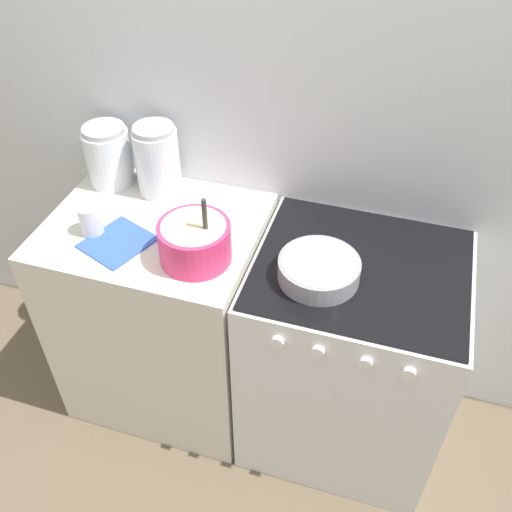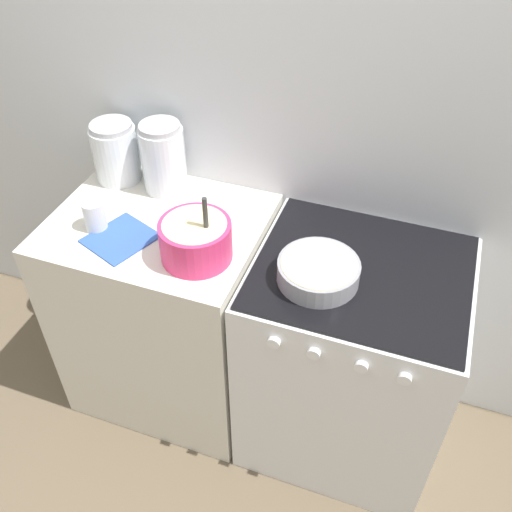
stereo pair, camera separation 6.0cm
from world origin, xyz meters
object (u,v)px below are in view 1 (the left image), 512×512
(stove, at_px, (347,356))
(storage_jar_middle, at_px, (158,164))
(tin_can, at_px, (90,220))
(mixing_bowl, at_px, (195,240))
(baking_pan, at_px, (319,269))
(storage_jar_left, at_px, (109,159))

(stove, bearing_deg, storage_jar_middle, 165.77)
(tin_can, bearing_deg, mixing_bowl, -2.56)
(baking_pan, bearing_deg, storage_jar_left, 161.41)
(storage_jar_middle, distance_m, tin_can, 0.33)
(baking_pan, height_order, tin_can, tin_can)
(stove, distance_m, mixing_bowl, 0.76)
(stove, bearing_deg, storage_jar_left, 168.55)
(storage_jar_middle, height_order, tin_can, storage_jar_middle)
(baking_pan, distance_m, storage_jar_middle, 0.74)
(tin_can, bearing_deg, baking_pan, 0.70)
(stove, height_order, tin_can, tin_can)
(mixing_bowl, relative_size, baking_pan, 0.95)
(stove, xyz_separation_m, storage_jar_middle, (-0.80, 0.20, 0.57))
(mixing_bowl, bearing_deg, tin_can, 177.44)
(storage_jar_left, bearing_deg, baking_pan, -18.59)
(storage_jar_left, xyz_separation_m, storage_jar_middle, (0.20, 0.00, 0.02))
(mixing_bowl, distance_m, storage_jar_middle, 0.42)
(baking_pan, distance_m, tin_can, 0.79)
(mixing_bowl, height_order, tin_can, mixing_bowl)
(storage_jar_middle, relative_size, tin_can, 2.43)
(baking_pan, bearing_deg, storage_jar_middle, 156.38)
(stove, xyz_separation_m, baking_pan, (-0.13, -0.09, 0.50))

